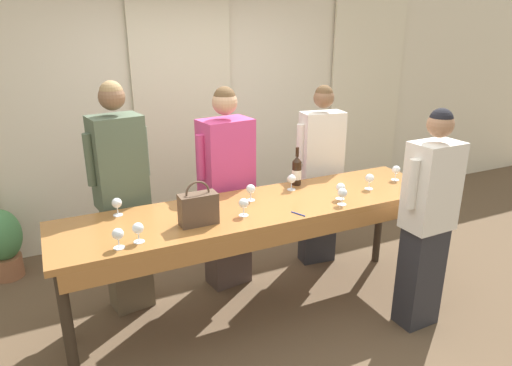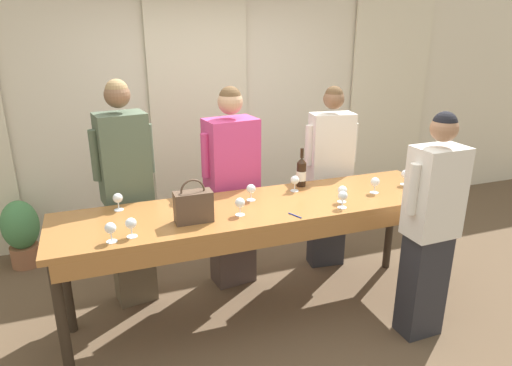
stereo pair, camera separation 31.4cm
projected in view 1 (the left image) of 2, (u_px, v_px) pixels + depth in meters
ground_plane at (260, 313)px, 3.75m from camera, size 18.00×18.00×0.00m
wall_back at (182, 107)px, 4.91m from camera, size 12.00×0.06×2.80m
curtain_panel_center at (185, 113)px, 4.87m from camera, size 1.06×0.03×2.69m
curtain_panel_right at (366, 98)px, 5.85m from camera, size 1.06×0.03×2.69m
tasting_bar at (262, 218)px, 3.43m from camera, size 3.01×0.74×0.96m
wine_bottle at (297, 171)px, 3.82m from camera, size 0.08×0.08×0.33m
handbag at (198, 208)px, 3.06m from camera, size 0.26×0.12×0.31m
wine_glass_front_left at (396, 170)px, 3.94m from camera, size 0.07×0.07×0.13m
wine_glass_front_mid at (342, 194)px, 3.40m from camera, size 0.07×0.07×0.13m
wine_glass_front_right at (117, 204)px, 3.21m from camera, size 0.07×0.07×0.13m
wine_glass_center_left at (138, 229)px, 2.81m from camera, size 0.07×0.07×0.13m
wine_glass_center_mid at (292, 180)px, 3.71m from camera, size 0.07×0.07×0.13m
wine_glass_center_right at (370, 179)px, 3.72m from camera, size 0.07×0.07×0.13m
wine_glass_back_left at (341, 188)px, 3.51m from camera, size 0.07×0.07×0.13m
wine_glass_back_mid at (118, 235)px, 2.74m from camera, size 0.07×0.07×0.13m
wine_glass_back_right at (244, 204)px, 3.20m from camera, size 0.07×0.07×0.13m
wine_glass_near_host at (251, 190)px, 3.48m from camera, size 0.07×0.07×0.13m
pen at (298, 214)px, 3.25m from camera, size 0.06×0.11×0.01m
guest_olive_jacket at (122, 199)px, 3.55m from camera, size 0.49×0.32×1.87m
guest_pink_top at (227, 189)px, 3.92m from camera, size 0.54×0.33×1.78m
guest_cream_sweater at (320, 175)px, 4.31m from camera, size 0.50×0.25×1.74m
host_pouring at (427, 221)px, 3.36m from camera, size 0.47×0.26×1.71m
potted_plant at (3, 242)px, 4.17m from camera, size 0.34×0.34×0.67m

